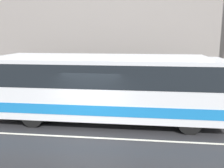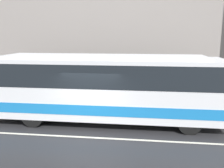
{
  "view_description": "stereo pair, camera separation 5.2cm",
  "coord_description": "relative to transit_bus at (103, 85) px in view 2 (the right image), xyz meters",
  "views": [
    {
      "loc": [
        2.13,
        -9.23,
        4.05
      ],
      "look_at": [
        0.76,
        2.02,
        1.82
      ],
      "focal_mm": 40.0,
      "sensor_mm": 36.0,
      "label": 1
    },
    {
      "loc": [
        2.19,
        -9.22,
        4.05
      ],
      "look_at": [
        0.76,
        2.02,
        1.82
      ],
      "focal_mm": 40.0,
      "sensor_mm": 36.0,
      "label": 2
    }
  ],
  "objects": [
    {
      "name": "sidewalk",
      "position": [
        -0.35,
        3.27,
        -1.7
      ],
      "size": [
        60.0,
        2.58,
        0.14
      ],
      "color": "gray",
      "rests_on": "ground_plane"
    },
    {
      "name": "ground_plane",
      "position": [
        -0.35,
        -2.02,
        -1.77
      ],
      "size": [
        60.0,
        60.0,
        0.0
      ],
      "primitive_type": "plane",
      "color": "#262628"
    },
    {
      "name": "building_facade",
      "position": [
        -0.35,
        4.7,
        2.89
      ],
      "size": [
        60.0,
        0.35,
        9.67
      ],
      "color": "gray",
      "rests_on": "ground_plane"
    },
    {
      "name": "transit_bus",
      "position": [
        0.0,
        0.0,
        0.0
      ],
      "size": [
        10.81,
        2.62,
        3.13
      ],
      "color": "silver",
      "rests_on": "ground_plane"
    },
    {
      "name": "lane_stripe",
      "position": [
        -0.35,
        -2.02,
        -1.76
      ],
      "size": [
        54.0,
        0.14,
        0.01
      ],
      "color": "beige",
      "rests_on": "ground_plane"
    }
  ]
}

